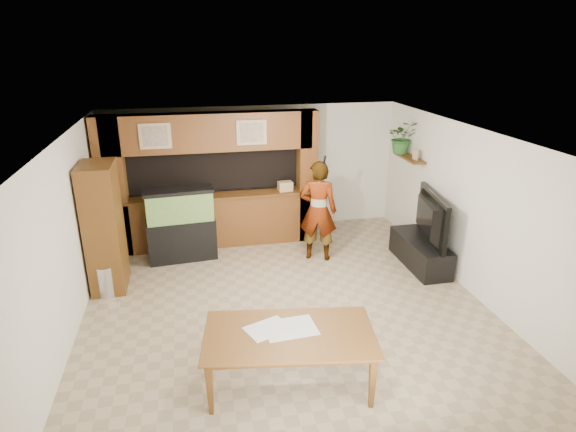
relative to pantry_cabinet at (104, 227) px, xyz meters
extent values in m
plane|color=tan|center=(2.70, -1.13, -1.04)|extent=(6.50, 6.50, 0.00)
plane|color=white|center=(2.70, -1.13, 1.56)|extent=(6.50, 6.50, 0.00)
plane|color=silver|center=(2.70, 2.12, 0.26)|extent=(6.00, 0.00, 6.00)
plane|color=silver|center=(-0.30, -1.13, 0.26)|extent=(0.00, 6.50, 6.50)
plane|color=silver|center=(5.70, -1.13, 0.26)|extent=(0.00, 6.50, 6.50)
cube|color=brown|center=(1.80, 1.32, -0.54)|extent=(3.80, 0.35, 1.00)
cube|color=brown|center=(1.80, 1.32, -0.02)|extent=(3.80, 0.43, 0.04)
cube|color=brown|center=(1.80, 1.32, 1.21)|extent=(3.80, 0.35, 0.70)
cube|color=brown|center=(0.00, 1.32, 0.26)|extent=(0.50, 0.35, 2.60)
cube|color=brown|center=(3.65, 1.32, 0.26)|extent=(0.35, 0.35, 2.60)
cube|color=black|center=(1.80, 1.87, 0.41)|extent=(4.20, 0.45, 0.85)
cube|color=tan|center=(0.85, 1.12, 1.21)|extent=(0.55, 0.03, 0.45)
cube|color=tan|center=(0.85, 1.10, 1.21)|extent=(0.43, 0.01, 0.35)
cube|color=tan|center=(2.55, 1.12, 1.21)|extent=(0.55, 0.03, 0.45)
cube|color=tan|center=(2.55, 1.10, 1.21)|extent=(0.43, 0.01, 0.35)
cylinder|color=black|center=(-0.27, -0.13, 0.86)|extent=(0.04, 0.25, 0.25)
cylinder|color=white|center=(-0.24, -0.13, 0.86)|extent=(0.01, 0.21, 0.21)
cube|color=brown|center=(5.55, 0.82, 0.66)|extent=(0.25, 0.90, 0.04)
cube|color=brown|center=(0.00, 0.00, 0.00)|extent=(0.52, 0.85, 2.07)
cylinder|color=#B2B2B7|center=(-0.01, -0.33, -0.78)|extent=(0.28, 0.28, 0.52)
cube|color=black|center=(1.17, 0.82, -0.65)|extent=(1.22, 0.46, 0.76)
cube|color=#388836|center=(1.17, 0.82, -0.01)|extent=(1.17, 0.43, 0.53)
cube|color=black|center=(1.17, 0.82, 0.29)|extent=(1.22, 0.46, 0.06)
cube|color=black|center=(5.35, -0.33, -0.79)|extent=(0.54, 1.48, 0.49)
imported|color=black|center=(5.35, -0.33, -0.11)|extent=(0.47, 1.50, 0.86)
cube|color=tan|center=(5.55, 0.59, 0.78)|extent=(0.05, 0.14, 0.19)
imported|color=#295D25|center=(5.52, 1.14, 1.00)|extent=(0.67, 0.61, 0.64)
imported|color=#967852|center=(3.62, 0.34, -0.11)|extent=(0.79, 0.66, 1.86)
cylinder|color=black|center=(3.67, 0.18, 0.87)|extent=(0.04, 0.10, 0.17)
imported|color=brown|center=(2.38, -3.00, -0.69)|extent=(2.10, 1.37, 0.69)
cube|color=silver|center=(2.16, -2.82, -0.34)|extent=(0.59, 0.51, 0.01)
cube|color=silver|center=(2.42, -2.86, -0.34)|extent=(0.63, 0.47, 0.01)
cube|color=tan|center=(3.21, 1.32, 0.10)|extent=(0.29, 0.21, 0.18)
camera|label=1|loc=(1.41, -7.54, 2.83)|focal=30.00mm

